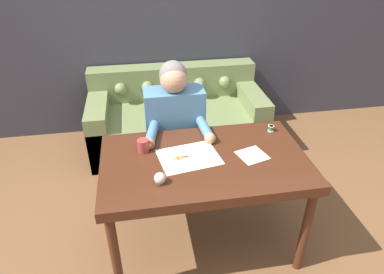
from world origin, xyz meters
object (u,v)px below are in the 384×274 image
(couch, at_px, (177,118))
(mug, at_px, (143,146))
(pin_cushion, at_px, (160,179))
(dining_table, at_px, (204,168))
(person, at_px, (175,134))
(scissors, at_px, (184,157))
(thread_spool, at_px, (271,128))

(couch, relative_size, mug, 15.96)
(couch, xyz_separation_m, pin_cushion, (-0.30, -1.65, 0.52))
(dining_table, distance_m, person, 0.57)
(mug, bearing_deg, scissors, -25.01)
(dining_table, xyz_separation_m, couch, (-0.01, 1.45, -0.40))
(couch, relative_size, pin_cushion, 25.22)
(couch, relative_size, thread_spool, 40.07)
(mug, bearing_deg, pin_cushion, -77.44)
(scissors, xyz_separation_m, mug, (-0.26, 0.12, 0.04))
(dining_table, bearing_deg, thread_spool, 25.60)
(mug, height_order, thread_spool, mug)
(pin_cushion, bearing_deg, person, 76.42)
(couch, distance_m, pin_cushion, 1.76)
(dining_table, distance_m, mug, 0.44)
(dining_table, distance_m, scissors, 0.16)
(pin_cushion, bearing_deg, thread_spool, 28.26)
(mug, distance_m, pin_cushion, 0.36)
(dining_table, height_order, person, person)
(person, xyz_separation_m, thread_spool, (0.68, -0.29, 0.15))
(dining_table, distance_m, pin_cushion, 0.39)
(dining_table, distance_m, thread_spool, 0.62)
(thread_spool, bearing_deg, mug, -173.28)
(person, height_order, mug, person)
(person, distance_m, mug, 0.51)
(dining_table, bearing_deg, person, 103.06)
(person, bearing_deg, pin_cushion, -103.58)
(pin_cushion, bearing_deg, couch, 79.65)
(mug, relative_size, thread_spool, 2.51)
(mug, xyz_separation_m, thread_spool, (0.94, 0.11, -0.02))
(scissors, bearing_deg, thread_spool, 18.53)
(mug, xyz_separation_m, pin_cushion, (0.08, -0.35, -0.01))
(dining_table, height_order, scissors, scissors)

